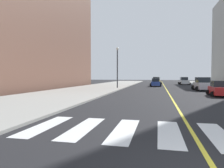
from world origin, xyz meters
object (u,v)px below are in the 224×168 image
(car_gray_sixth, at_px, (156,80))
(car_white_third, at_px, (184,81))
(car_red_fourth, at_px, (219,89))
(fire_hydrant, at_px, (224,88))
(car_silver_second, at_px, (203,84))
(street_lamp, at_px, (117,64))
(car_blue_nearest, at_px, (156,83))
(car_yellow_fifth, at_px, (156,81))

(car_gray_sixth, bearing_deg, car_white_third, -44.33)
(car_red_fourth, bearing_deg, fire_hydrant, -107.35)
(car_silver_second, distance_m, street_lamp, 14.17)
(car_blue_nearest, xyz_separation_m, car_gray_sixth, (-0.12, 17.22, 0.08))
(car_white_third, bearing_deg, car_yellow_fifth, 17.76)
(car_red_fourth, distance_m, car_yellow_fifth, 28.63)
(car_yellow_fifth, bearing_deg, car_blue_nearest, -88.82)
(car_blue_nearest, height_order, street_lamp, street_lamp)
(car_silver_second, distance_m, car_gray_sixth, 28.84)
(car_silver_second, xyz_separation_m, car_white_third, (-0.24, 21.29, -0.05))
(car_gray_sixth, bearing_deg, fire_hydrant, -72.83)
(car_gray_sixth, relative_size, fire_hydrant, 4.84)
(car_silver_second, bearing_deg, car_red_fourth, 87.47)
(car_silver_second, distance_m, car_red_fourth, 8.97)
(car_yellow_fifth, distance_m, car_gray_sixth, 9.12)
(car_blue_nearest, distance_m, car_red_fourth, 20.91)
(car_yellow_fifth, relative_size, street_lamp, 0.60)
(car_white_third, relative_size, street_lamp, 0.62)
(car_blue_nearest, relative_size, car_red_fourth, 1.01)
(car_white_third, bearing_deg, car_blue_nearest, 54.46)
(street_lamp, bearing_deg, car_blue_nearest, 53.92)
(car_red_fourth, height_order, street_lamp, street_lamp)
(car_white_third, distance_m, car_red_fourth, 30.26)
(street_lamp, bearing_deg, car_silver_second, -7.57)
(car_silver_second, xyz_separation_m, car_red_fourth, (-0.05, -8.97, -0.15))
(car_gray_sixth, distance_m, fire_hydrant, 31.19)
(street_lamp, bearing_deg, car_red_fourth, -38.43)
(car_silver_second, height_order, street_lamp, street_lamp)
(car_gray_sixth, height_order, street_lamp, street_lamp)
(car_blue_nearest, relative_size, car_white_third, 0.89)
(car_gray_sixth, bearing_deg, car_blue_nearest, -90.76)
(car_silver_second, relative_size, car_yellow_fifth, 1.09)
(car_gray_sixth, xyz_separation_m, street_lamp, (-6.35, -26.09, 3.44))
(fire_hydrant, height_order, street_lamp, street_lamp)
(car_yellow_fifth, distance_m, fire_hydrant, 22.62)
(car_blue_nearest, height_order, fire_hydrant, car_blue_nearest)
(car_blue_nearest, height_order, car_gray_sixth, car_gray_sixth)
(car_silver_second, xyz_separation_m, street_lamp, (-13.64, 1.81, 3.38))
(car_red_fourth, bearing_deg, car_gray_sixth, -76.86)
(car_white_third, distance_m, car_yellow_fifth, 7.28)
(fire_hydrant, bearing_deg, street_lamp, 167.74)
(car_blue_nearest, xyz_separation_m, car_red_fourth, (7.13, -19.66, -0.01))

